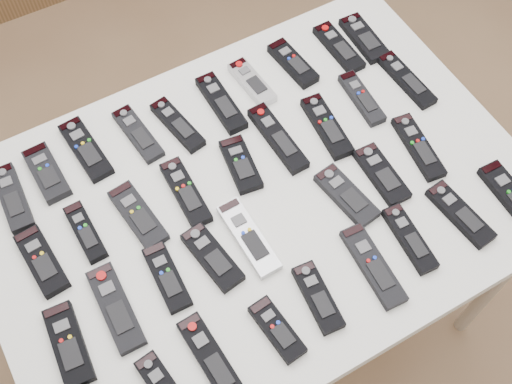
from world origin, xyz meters
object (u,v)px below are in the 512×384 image
remote_0 (13,198)px  remote_12 (138,215)px  remote_35 (512,197)px  remote_6 (252,83)px  remote_30 (277,330)px  remote_8 (339,48)px  remote_14 (241,164)px  remote_15 (278,138)px  remote_19 (69,345)px  remote_13 (186,192)px  remote_25 (382,174)px  remote_5 (221,103)px  remote_11 (85,232)px  remote_20 (116,308)px  remote_9 (364,38)px  remote_33 (410,239)px  remote_23 (249,237)px  remote_29 (212,360)px  remote_34 (460,214)px  remote_2 (86,149)px  remote_31 (318,297)px  remote_3 (138,134)px  table (256,208)px  remote_4 (178,125)px  remote_26 (418,147)px  remote_17 (362,98)px  remote_10 (42,261)px  remote_24 (346,196)px  remote_1 (47,173)px  remote_16 (327,126)px

remote_0 → remote_12: (0.23, -0.18, -0.00)m
remote_12 → remote_35: size_ratio=0.94×
remote_6 → remote_30: size_ratio=1.10×
remote_8 → remote_14: size_ratio=1.18×
remote_15 → remote_35: remote_15 is taller
remote_19 → remote_13: bearing=33.5°
remote_25 → remote_5: bearing=123.5°
remote_11 → remote_20: (-0.01, -0.20, 0.00)m
remote_9 → remote_33: size_ratio=0.98×
remote_23 → remote_29: same height
remote_34 → remote_35: (0.13, -0.02, 0.00)m
remote_2 → remote_20: 0.41m
remote_5 → remote_34: bearing=-59.5°
remote_31 → remote_33: size_ratio=0.93×
remote_3 → remote_30: size_ratio=1.23×
remote_33 → table: bearing=136.5°
remote_8 → remote_23: (-0.48, -0.37, 0.00)m
remote_3 → remote_15: 0.34m
remote_30 → remote_8: bearing=41.8°
remote_4 → remote_19: 0.58m
remote_19 → remote_14: bearing=26.5°
remote_19 → remote_26: remote_19 is taller
remote_15 → remote_33: size_ratio=1.23×
remote_29 → remote_35: (0.77, -0.01, 0.00)m
remote_19 → remote_9: bearing=26.2°
remote_0 → remote_31: 0.73m
remote_17 → remote_30: size_ratio=1.19×
remote_13 → remote_29: 0.39m
remote_20 → remote_30: (0.27, -0.21, 0.00)m
remote_17 → remote_20: size_ratio=0.85×
remote_10 → table: bearing=-14.0°
remote_6 → remote_24: 0.40m
remote_12 → remote_24: bearing=-30.0°
remote_30 → remote_29: bearing=170.3°
remote_1 → remote_20: size_ratio=0.79×
remote_16 → remote_34: remote_16 is taller
remote_24 → remote_33: bearing=-77.5°
remote_34 → remote_5: bearing=114.7°
remote_3 → remote_26: remote_26 is taller
remote_0 → remote_26: bearing=-18.5°
remote_2 → remote_13: size_ratio=1.02×
remote_33 → remote_0: bearing=148.6°
remote_1 → remote_13: 0.33m
remote_10 → remote_26: remote_10 is taller
remote_0 → remote_15: bearing=-11.8°
remote_14 → remote_34: size_ratio=0.85×
remote_35 → remote_1: bearing=149.1°
remote_19 → remote_31: remote_19 is taller
remote_35 → remote_24: bearing=152.0°
remote_6 → remote_31: 0.59m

